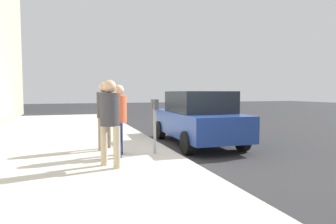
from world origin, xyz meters
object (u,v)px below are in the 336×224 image
Objects in this scene: pedestrian_at_meter at (119,114)px; parking_officer at (104,109)px; parked_sedan_near at (197,118)px; pedestrian_bystander at (110,115)px; parking_meter at (155,115)px.

parking_officer is (1.01, 0.24, 0.07)m from pedestrian_at_meter.
parked_sedan_near is at bearing 43.70° from pedestrian_at_meter.
parking_officer is 0.42× the size of parked_sedan_near.
pedestrian_bystander is 1.97m from parking_officer.
parked_sedan_near is (0.57, -3.10, -0.37)m from parking_officer.
pedestrian_bystander is at bearing -57.70° from parking_officer.
parking_officer is at bearing 118.29° from pedestrian_at_meter.
parking_officer is (1.96, -0.10, 0.01)m from pedestrian_bystander.
parked_sedan_near is at bearing 45.72° from parking_officer.
pedestrian_bystander is 0.41× the size of parked_sedan_near.
pedestrian_bystander reaches higher than pedestrian_at_meter.
pedestrian_bystander is at bearing -94.93° from pedestrian_at_meter.
pedestrian_at_meter is 1.04m from parking_officer.
pedestrian_bystander reaches higher than parking_meter.
pedestrian_at_meter is at bearing -41.23° from parking_officer.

